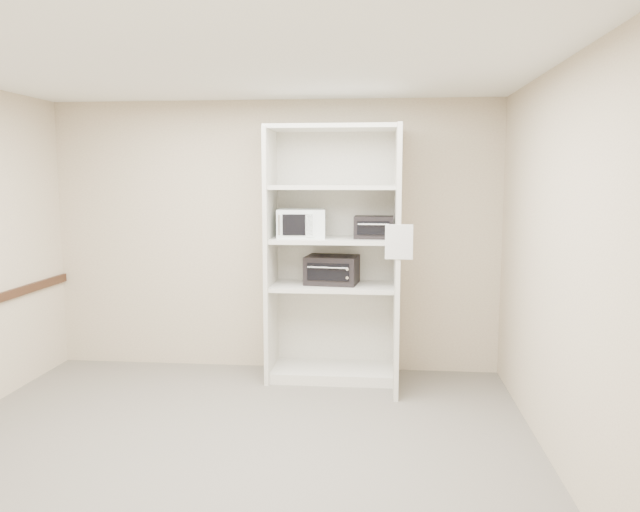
# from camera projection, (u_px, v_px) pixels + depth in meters

# --- Properties ---
(floor) EXTENTS (4.50, 4.00, 0.01)m
(floor) POSITION_uv_depth(u_px,v_px,m) (229.00, 449.00, 4.48)
(floor) COLOR #625A52
(floor) RESTS_ON ground
(ceiling) EXTENTS (4.50, 4.00, 0.01)m
(ceiling) POSITION_uv_depth(u_px,v_px,m) (221.00, 63.00, 4.14)
(ceiling) COLOR white
(wall_back) EXTENTS (4.50, 0.02, 2.70)m
(wall_back) POSITION_uv_depth(u_px,v_px,m) (274.00, 236.00, 6.28)
(wall_back) COLOR beige
(wall_back) RESTS_ON ground
(wall_front) EXTENTS (4.50, 0.02, 2.70)m
(wall_front) POSITION_uv_depth(u_px,v_px,m) (93.00, 337.00, 2.33)
(wall_front) COLOR beige
(wall_front) RESTS_ON ground
(wall_right) EXTENTS (0.02, 4.00, 2.70)m
(wall_right) POSITION_uv_depth(u_px,v_px,m) (561.00, 268.00, 4.09)
(wall_right) COLOR beige
(wall_right) RESTS_ON ground
(shelving_unit) EXTENTS (1.24, 0.92, 2.42)m
(shelving_unit) POSITION_uv_depth(u_px,v_px,m) (338.00, 263.00, 5.95)
(shelving_unit) COLOR silver
(shelving_unit) RESTS_ON floor
(microwave) EXTENTS (0.48, 0.38, 0.27)m
(microwave) POSITION_uv_depth(u_px,v_px,m) (302.00, 223.00, 5.93)
(microwave) COLOR white
(microwave) RESTS_ON shelving_unit
(toaster_oven_upper) EXTENTS (0.37, 0.28, 0.21)m
(toaster_oven_upper) POSITION_uv_depth(u_px,v_px,m) (374.00, 227.00, 5.87)
(toaster_oven_upper) COLOR black
(toaster_oven_upper) RESTS_ON shelving_unit
(toaster_oven_lower) EXTENTS (0.53, 0.43, 0.27)m
(toaster_oven_lower) POSITION_uv_depth(u_px,v_px,m) (332.00, 270.00, 6.01)
(toaster_oven_lower) COLOR black
(toaster_oven_lower) RESTS_ON shelving_unit
(paper_sign) EXTENTS (0.23, 0.01, 0.29)m
(paper_sign) POSITION_uv_depth(u_px,v_px,m) (399.00, 242.00, 5.24)
(paper_sign) COLOR white
(paper_sign) RESTS_ON shelving_unit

